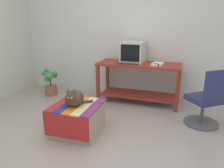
{
  "coord_description": "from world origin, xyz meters",
  "views": [
    {
      "loc": [
        0.98,
        -2.4,
        1.57
      ],
      "look_at": [
        -0.03,
        0.85,
        0.55
      ],
      "focal_mm": 34.99,
      "sensor_mm": 36.0,
      "label": 1
    }
  ],
  "objects_px": {
    "book": "(158,64)",
    "ottoman_with_blanket": "(78,118)",
    "keyboard": "(128,63)",
    "stapler": "(157,65)",
    "office_chair": "(207,102)",
    "tv_monitor": "(133,52)",
    "potted_plant": "(50,82)",
    "desk": "(139,76)",
    "cat": "(74,98)"
  },
  "relations": [
    {
      "from": "desk",
      "to": "keyboard",
      "type": "xyz_separation_m",
      "value": [
        -0.18,
        -0.13,
        0.26
      ]
    },
    {
      "from": "book",
      "to": "ottoman_with_blanket",
      "type": "height_order",
      "value": "book"
    },
    {
      "from": "ottoman_with_blanket",
      "to": "cat",
      "type": "bearing_deg",
      "value": -108.61
    },
    {
      "from": "desk",
      "to": "cat",
      "type": "relative_size",
      "value": 4.15
    },
    {
      "from": "potted_plant",
      "to": "stapler",
      "type": "relative_size",
      "value": 4.91
    },
    {
      "from": "desk",
      "to": "book",
      "type": "xyz_separation_m",
      "value": [
        0.35,
        -0.06,
        0.26
      ]
    },
    {
      "from": "ottoman_with_blanket",
      "to": "potted_plant",
      "type": "relative_size",
      "value": 1.28
    },
    {
      "from": "cat",
      "to": "book",
      "type": "bearing_deg",
      "value": 47.87
    },
    {
      "from": "tv_monitor",
      "to": "book",
      "type": "bearing_deg",
      "value": -15.25
    },
    {
      "from": "keyboard",
      "to": "book",
      "type": "distance_m",
      "value": 0.53
    },
    {
      "from": "ottoman_with_blanket",
      "to": "cat",
      "type": "distance_m",
      "value": 0.33
    },
    {
      "from": "desk",
      "to": "book",
      "type": "distance_m",
      "value": 0.44
    },
    {
      "from": "office_chair",
      "to": "desk",
      "type": "bearing_deg",
      "value": -68.74
    },
    {
      "from": "book",
      "to": "office_chair",
      "type": "xyz_separation_m",
      "value": [
        0.81,
        -0.63,
        -0.4
      ]
    },
    {
      "from": "keyboard",
      "to": "office_chair",
      "type": "xyz_separation_m",
      "value": [
        1.34,
        -0.55,
        -0.4
      ]
    },
    {
      "from": "potted_plant",
      "to": "office_chair",
      "type": "relative_size",
      "value": 0.61
    },
    {
      "from": "tv_monitor",
      "to": "keyboard",
      "type": "relative_size",
      "value": 1.28
    },
    {
      "from": "stapler",
      "to": "desk",
      "type": "bearing_deg",
      "value": 95.11
    },
    {
      "from": "keyboard",
      "to": "ottoman_with_blanket",
      "type": "xyz_separation_m",
      "value": [
        -0.42,
        -1.31,
        -0.57
      ]
    },
    {
      "from": "ottoman_with_blanket",
      "to": "stapler",
      "type": "relative_size",
      "value": 6.29
    },
    {
      "from": "keyboard",
      "to": "stapler",
      "type": "distance_m",
      "value": 0.52
    },
    {
      "from": "desk",
      "to": "keyboard",
      "type": "distance_m",
      "value": 0.34
    },
    {
      "from": "book",
      "to": "potted_plant",
      "type": "distance_m",
      "value": 2.27
    },
    {
      "from": "keyboard",
      "to": "book",
      "type": "height_order",
      "value": "book"
    },
    {
      "from": "potted_plant",
      "to": "stapler",
      "type": "distance_m",
      "value": 2.26
    },
    {
      "from": "desk",
      "to": "tv_monitor",
      "type": "height_order",
      "value": "tv_monitor"
    },
    {
      "from": "keyboard",
      "to": "book",
      "type": "xyz_separation_m",
      "value": [
        0.53,
        0.08,
        0.0
      ]
    },
    {
      "from": "desk",
      "to": "book",
      "type": "bearing_deg",
      "value": -7.57
    },
    {
      "from": "tv_monitor",
      "to": "stapler",
      "type": "xyz_separation_m",
      "value": [
        0.48,
        -0.25,
        -0.17
      ]
    },
    {
      "from": "cat",
      "to": "desk",
      "type": "bearing_deg",
      "value": 59.33
    },
    {
      "from": "tv_monitor",
      "to": "cat",
      "type": "distance_m",
      "value": 1.7
    },
    {
      "from": "book",
      "to": "ottoman_with_blanket",
      "type": "distance_m",
      "value": 1.77
    },
    {
      "from": "cat",
      "to": "ottoman_with_blanket",
      "type": "bearing_deg",
      "value": 63.21
    },
    {
      "from": "ottoman_with_blanket",
      "to": "cat",
      "type": "height_order",
      "value": "cat"
    },
    {
      "from": "keyboard",
      "to": "stapler",
      "type": "height_order",
      "value": "stapler"
    },
    {
      "from": "keyboard",
      "to": "cat",
      "type": "distance_m",
      "value": 1.44
    },
    {
      "from": "stapler",
      "to": "keyboard",
      "type": "bearing_deg",
      "value": 117.35
    },
    {
      "from": "stapler",
      "to": "tv_monitor",
      "type": "bearing_deg",
      "value": 92.66
    },
    {
      "from": "cat",
      "to": "stapler",
      "type": "height_order",
      "value": "stapler"
    },
    {
      "from": "keyboard",
      "to": "cat",
      "type": "bearing_deg",
      "value": -112.02
    },
    {
      "from": "keyboard",
      "to": "stapler",
      "type": "xyz_separation_m",
      "value": [
        0.52,
        -0.03,
        0.01
      ]
    },
    {
      "from": "keyboard",
      "to": "potted_plant",
      "type": "relative_size",
      "value": 0.74
    },
    {
      "from": "ottoman_with_blanket",
      "to": "office_chair",
      "type": "height_order",
      "value": "office_chair"
    },
    {
      "from": "cat",
      "to": "potted_plant",
      "type": "height_order",
      "value": "cat"
    },
    {
      "from": "book",
      "to": "ottoman_with_blanket",
      "type": "bearing_deg",
      "value": -114.48
    },
    {
      "from": "ottoman_with_blanket",
      "to": "cat",
      "type": "relative_size",
      "value": 1.83
    },
    {
      "from": "potted_plant",
      "to": "office_chair",
      "type": "height_order",
      "value": "office_chair"
    },
    {
      "from": "book",
      "to": "stapler",
      "type": "bearing_deg",
      "value": -83.0
    },
    {
      "from": "cat",
      "to": "potted_plant",
      "type": "xyz_separation_m",
      "value": [
        -1.25,
        1.34,
        -0.26
      ]
    },
    {
      "from": "office_chair",
      "to": "keyboard",
      "type": "bearing_deg",
      "value": -60.51
    }
  ]
}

